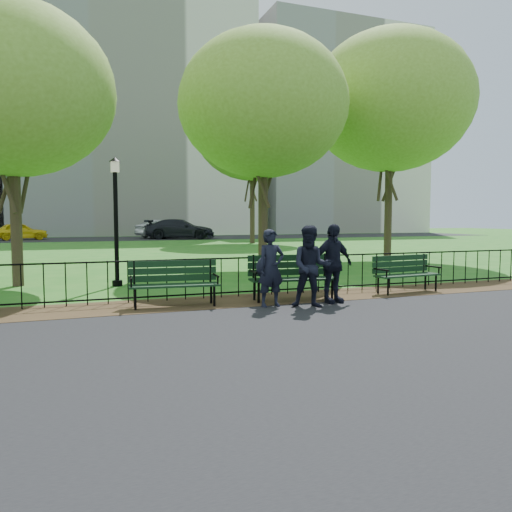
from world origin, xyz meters
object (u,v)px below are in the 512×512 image
object	(u,v)px
tree_far_e	(252,131)
person_right	(332,263)
sedan_dark	(180,229)
taxi	(20,231)
tree_mid_e	(390,102)
park_bench_main	(280,270)
park_bench_left_a	(174,278)
person_left	(271,268)
tree_near_w	(11,90)
sedan_silver	(164,229)
lamppost	(116,217)
person_mid	(311,267)
tree_near_e	(263,105)
park_bench_right_a	(405,269)

from	to	relation	value
tree_far_e	person_right	distance (m)	25.35
tree_far_e	sedan_dark	distance (m)	11.42
taxi	tree_mid_e	bearing A→B (deg)	-159.15
tree_mid_e	person_right	size ratio (longest dim) A/B	5.78
tree_far_e	taxi	world-z (taller)	tree_far_e
tree_far_e	taxi	distance (m)	20.27
park_bench_main	park_bench_left_a	distance (m)	2.23
tree_far_e	person_left	size ratio (longest dim) A/B	7.17
tree_near_w	tree_far_e	bearing A→B (deg)	54.35
park_bench_left_a	sedan_silver	size ratio (longest dim) A/B	0.38
taxi	park_bench_left_a	bearing A→B (deg)	177.92
tree_far_e	tree_near_w	bearing A→B (deg)	-125.65
lamppost	taxi	distance (m)	30.58
park_bench_main	taxi	size ratio (longest dim) A/B	0.48
person_mid	taxi	xyz separation A→B (m)	(-8.17, 34.73, -0.12)
tree_near_w	tree_near_e	size ratio (longest dim) A/B	0.90
person_right	sedan_silver	world-z (taller)	person_right
lamppost	sedan_dark	bearing A→B (deg)	75.01
tree_near_w	sedan_silver	distance (m)	31.20
person_left	taxi	size ratio (longest dim) A/B	0.38
person_mid	sedan_dark	size ratio (longest dim) A/B	0.29
lamppost	tree_near_e	bearing A→B (deg)	27.66
tree_near_e	person_left	size ratio (longest dim) A/B	5.21
tree_near_w	tree_far_e	xyz separation A→B (m)	(13.13, 18.30, 2.65)
park_bench_right_a	person_left	xyz separation A→B (m)	(-3.70, -0.69, 0.23)
park_bench_left_a	sedan_dark	distance (m)	31.96
lamppost	person_left	size ratio (longest dim) A/B	2.15
tree_near_w	taxi	size ratio (longest dim) A/B	1.80
person_left	sedan_silver	size ratio (longest dim) A/B	0.32
tree_near_w	person_right	world-z (taller)	tree_near_w
park_bench_left_a	tree_near_e	world-z (taller)	tree_near_e
tree_near_w	tree_near_e	world-z (taller)	tree_near_e
tree_near_w	tree_far_e	world-z (taller)	tree_far_e
lamppost	sedan_dark	world-z (taller)	lamppost
taxi	sedan_dark	distance (m)	12.53
park_bench_right_a	person_right	size ratio (longest dim) A/B	1.06
tree_far_e	tree_near_e	bearing A→B (deg)	-108.73
park_bench_left_a	lamppost	world-z (taller)	lamppost
park_bench_main	person_mid	xyz separation A→B (m)	(0.28, -0.90, 0.15)
tree_mid_e	person_right	xyz separation A→B (m)	(-7.51, -8.76, -5.74)
lamppost	person_mid	xyz separation A→B (m)	(3.31, -4.56, -0.99)
park_bench_right_a	taxi	world-z (taller)	taxi
person_mid	sedan_silver	world-z (taller)	person_mid
person_mid	tree_mid_e	bearing A→B (deg)	72.36
park_bench_left_a	tree_near_w	distance (m)	7.04
person_left	person_mid	size ratio (longest dim) A/B	0.95
park_bench_main	person_right	world-z (taller)	person_right
tree_near_e	person_right	bearing A→B (deg)	-99.35
person_mid	sedan_dark	world-z (taller)	sedan_dark
park_bench_right_a	lamppost	bearing A→B (deg)	144.94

